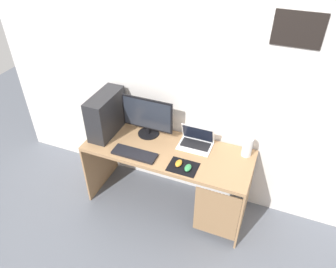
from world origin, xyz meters
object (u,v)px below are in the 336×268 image
(mouse_right, at_px, (188,168))
(keyboard, at_px, (135,154))
(pc_tower, at_px, (106,114))
(laptop, at_px, (196,142))
(monitor, at_px, (147,117))
(mouse_left, at_px, (179,163))
(speaker, at_px, (247,147))

(mouse_right, bearing_deg, keyboard, 179.45)
(pc_tower, xyz_separation_m, mouse_right, (0.93, -0.23, -0.19))
(laptop, relative_size, mouse_right, 3.28)
(monitor, relative_size, keyboard, 1.23)
(laptop, distance_m, keyboard, 0.59)
(laptop, xyz_separation_m, keyboard, (-0.48, -0.35, -0.03))
(pc_tower, distance_m, mouse_left, 0.88)
(laptop, distance_m, mouse_left, 0.33)
(speaker, xyz_separation_m, keyboard, (-0.95, -0.38, -0.08))
(pc_tower, xyz_separation_m, speaker, (1.36, 0.15, -0.12))
(pc_tower, bearing_deg, keyboard, -29.06)
(laptop, bearing_deg, speaker, 4.11)
(speaker, relative_size, keyboard, 0.45)
(pc_tower, distance_m, mouse_right, 0.98)
(laptop, distance_m, mouse_right, 0.35)
(monitor, relative_size, speaker, 2.72)
(pc_tower, height_order, monitor, pc_tower)
(pc_tower, xyz_separation_m, monitor, (0.39, 0.11, -0.00))
(pc_tower, bearing_deg, monitor, 14.99)
(monitor, distance_m, laptop, 0.52)
(keyboard, xyz_separation_m, mouse_right, (0.52, -0.01, 0.01))
(pc_tower, height_order, mouse_right, pc_tower)
(mouse_left, xyz_separation_m, mouse_right, (0.10, -0.03, 0.00))
(mouse_right, bearing_deg, laptop, 96.85)
(mouse_right, bearing_deg, mouse_left, 165.26)
(speaker, bearing_deg, keyboard, -158.17)
(speaker, distance_m, keyboard, 1.03)
(keyboard, distance_m, mouse_right, 0.52)
(keyboard, height_order, mouse_right, mouse_right)
(mouse_left, bearing_deg, laptop, 80.83)
(mouse_right, bearing_deg, monitor, 147.78)
(laptop, distance_m, speaker, 0.48)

